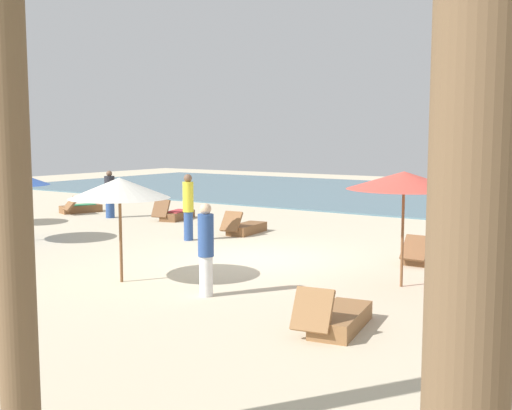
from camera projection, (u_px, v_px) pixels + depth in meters
name	position (u px, v px, depth m)	size (l,w,h in m)	color
ground_plane	(256.00, 259.00, 14.74)	(60.00, 60.00, 0.00)	beige
ocean_water	(460.00, 198.00, 28.77)	(48.00, 16.00, 0.06)	slate
umbrella_0	(404.00, 180.00, 11.84)	(2.20, 2.20, 2.24)	brown
umbrella_1	(11.00, 178.00, 17.02)	(2.03, 2.03, 1.96)	brown
umbrella_4	(119.00, 188.00, 12.25)	(2.00, 2.00, 2.10)	brown
lounger_2	(245.00, 228.00, 18.57)	(0.75, 1.71, 0.72)	brown
lounger_3	(338.00, 319.00, 9.37)	(0.86, 1.72, 0.74)	olive
lounger_4	(176.00, 215.00, 21.65)	(0.92, 1.72, 0.74)	brown
lounger_5	(80.00, 208.00, 23.61)	(1.12, 1.80, 0.68)	brown
lounger_6	(424.00, 255.00, 14.43)	(0.62, 1.70, 0.69)	brown
person_1	(206.00, 249.00, 11.26)	(0.29, 0.29, 1.71)	white
person_2	(110.00, 194.00, 22.09)	(0.48, 0.48, 1.69)	#2D4C8C
person_3	(489.00, 205.00, 17.07)	(0.42, 0.42, 1.96)	#2D4C8C
person_4	(188.00, 206.00, 17.30)	(0.39, 0.39, 1.86)	#2D4C8C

